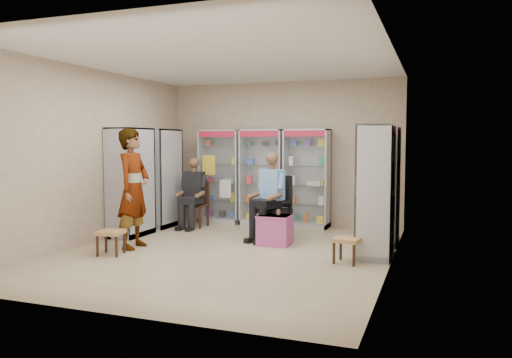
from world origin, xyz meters
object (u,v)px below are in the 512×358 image
(cabinet_right_far, at_px, (383,185))
(cabinet_left_far, at_px, (162,178))
(seated_shopkeeper, at_px, (273,199))
(woven_stool_b, at_px, (111,243))
(pink_trunk, at_px, (275,230))
(cabinet_left_near, at_px, (131,182))
(cabinet_back_right, at_px, (307,178))
(cabinet_right_near, at_px, (376,191))
(cabinet_back_left, at_px, (221,176))
(office_chair, at_px, (274,207))
(standing_man, at_px, (133,189))
(cabinet_back_mid, at_px, (263,177))
(wooden_chair, at_px, (196,204))
(woven_stool_a, at_px, (347,250))

(cabinet_right_far, distance_m, cabinet_left_far, 4.46)
(seated_shopkeeper, xyz_separation_m, woven_stool_b, (-1.97, -2.00, -0.54))
(pink_trunk, bearing_deg, cabinet_left_near, -176.98)
(cabinet_back_right, bearing_deg, cabinet_right_near, -53.84)
(cabinet_back_left, xyz_separation_m, office_chair, (1.66, -1.44, -0.43))
(cabinet_right_far, relative_size, cabinet_left_near, 1.00)
(cabinet_right_near, xyz_separation_m, woven_stool_b, (-3.84, -1.26, -0.81))
(cabinet_right_near, xyz_separation_m, standing_man, (-3.80, -0.69, -0.02))
(cabinet_back_left, xyz_separation_m, cabinet_back_right, (1.90, 0.00, 0.00))
(cabinet_back_left, height_order, cabinet_back_mid, same)
(wooden_chair, distance_m, pink_trunk, 2.39)
(cabinet_left_near, height_order, woven_stool_a, cabinet_left_near)
(cabinet_left_far, relative_size, cabinet_left_near, 1.00)
(cabinet_left_far, distance_m, office_chair, 2.67)
(cabinet_back_mid, height_order, cabinet_left_near, same)
(wooden_chair, bearing_deg, cabinet_right_far, -6.04)
(cabinet_back_right, xyz_separation_m, cabinet_left_near, (-2.83, -2.03, 0.00))
(cabinet_back_left, bearing_deg, pink_trunk, -45.87)
(woven_stool_b, bearing_deg, office_chair, 46.08)
(cabinet_back_mid, distance_m, cabinet_right_near, 3.41)
(cabinet_left_far, bearing_deg, cabinet_back_right, 108.19)
(cabinet_left_far, xyz_separation_m, standing_man, (0.66, -1.99, -0.02))
(woven_stool_a, bearing_deg, cabinet_right_near, 58.00)
(office_chair, xyz_separation_m, seated_shopkeeper, (0.00, -0.05, 0.16))
(pink_trunk, xyz_separation_m, woven_stool_b, (-2.14, -1.60, -0.06))
(cabinet_back_mid, xyz_separation_m, office_chair, (0.71, -1.44, -0.43))
(wooden_chair, bearing_deg, pink_trunk, -29.05)
(cabinet_back_mid, height_order, seated_shopkeeper, cabinet_back_mid)
(cabinet_back_left, relative_size, woven_stool_a, 5.47)
(cabinet_back_mid, relative_size, seated_shopkeeper, 1.37)
(cabinet_right_near, distance_m, cabinet_left_far, 4.65)
(cabinet_back_right, relative_size, cabinet_left_far, 1.00)
(cabinet_back_left, xyz_separation_m, cabinet_right_near, (3.53, -2.23, 0.00))
(seated_shopkeeper, height_order, standing_man, standing_man)
(cabinet_back_mid, relative_size, cabinet_left_near, 1.00)
(office_chair, height_order, seated_shopkeeper, seated_shopkeeper)
(cabinet_back_right, xyz_separation_m, office_chair, (-0.24, -1.44, -0.43))
(cabinet_left_near, distance_m, standing_man, 1.11)
(seated_shopkeeper, relative_size, pink_trunk, 2.76)
(pink_trunk, bearing_deg, cabinet_back_right, 87.83)
(wooden_chair, relative_size, standing_man, 0.48)
(cabinet_back_left, height_order, cabinet_left_far, same)
(cabinet_back_right, distance_m, standing_man, 3.64)
(cabinet_right_near, height_order, woven_stool_b, cabinet_right_near)
(cabinet_left_far, xyz_separation_m, cabinet_left_near, (0.00, -1.10, 0.00))
(wooden_chair, xyz_separation_m, seated_shopkeeper, (1.91, -0.76, 0.26))
(cabinet_back_mid, xyz_separation_m, cabinet_left_near, (-1.88, -2.03, 0.00))
(cabinet_back_mid, bearing_deg, pink_trunk, -65.01)
(cabinet_back_left, xyz_separation_m, pink_trunk, (1.83, -1.88, -0.75))
(pink_trunk, bearing_deg, standing_man, -153.64)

